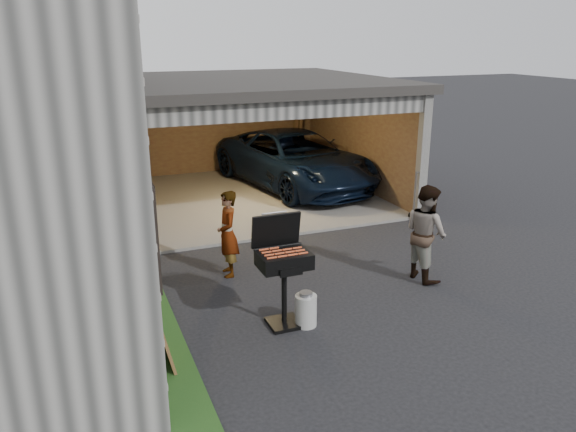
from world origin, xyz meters
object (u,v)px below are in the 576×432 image
(plywood_panel, at_px, (162,333))
(man, at_px, (426,233))
(minivan, at_px, (295,162))
(bbq_grill, at_px, (283,263))
(hand_truck, at_px, (420,210))
(propane_tank, at_px, (306,310))
(woman, at_px, (228,234))

(plywood_panel, bearing_deg, man, 12.52)
(minivan, distance_m, bbq_grill, 7.28)
(minivan, height_order, hand_truck, minivan)
(propane_tank, bearing_deg, woman, 103.80)
(plywood_panel, height_order, hand_truck, hand_truck)
(plywood_panel, xyz_separation_m, hand_truck, (6.23, 3.63, -0.22))
(bbq_grill, distance_m, propane_tank, 0.77)
(man, relative_size, hand_truck, 1.47)
(woman, distance_m, man, 3.25)
(man, xyz_separation_m, bbq_grill, (-2.73, -0.60, 0.13))
(woman, bearing_deg, plywood_panel, -27.44)
(woman, xyz_separation_m, man, (2.97, -1.32, 0.07))
(man, bearing_deg, propane_tank, 103.81)
(man, distance_m, bbq_grill, 2.80)
(bbq_grill, bearing_deg, propane_tank, -30.14)
(minivan, xyz_separation_m, propane_tank, (-2.65, -6.82, -0.49))
(woman, distance_m, hand_truck, 4.93)
(propane_tank, distance_m, plywood_panel, 2.04)
(bbq_grill, relative_size, plywood_panel, 1.80)
(man, bearing_deg, hand_truck, -36.93)
(woman, bearing_deg, minivan, 151.87)
(man, xyz_separation_m, propane_tank, (-2.46, -0.76, -0.57))
(woman, relative_size, bbq_grill, 0.94)
(bbq_grill, relative_size, hand_truck, 1.43)
(minivan, height_order, man, man)
(man, bearing_deg, woman, 62.70)
(woman, height_order, plywood_panel, woman)
(minivan, relative_size, plywood_panel, 5.98)
(minivan, bearing_deg, propane_tank, -121.45)
(minivan, xyz_separation_m, man, (-0.20, -6.06, 0.08))
(bbq_grill, distance_m, plywood_panel, 1.85)
(man, relative_size, plywood_panel, 1.85)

